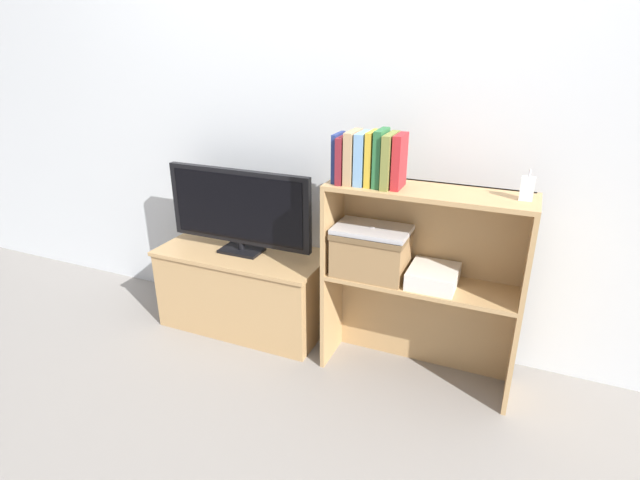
{
  "coord_description": "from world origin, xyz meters",
  "views": [
    {
      "loc": [
        0.85,
        -1.86,
        1.5
      ],
      "look_at": [
        0.0,
        0.13,
        0.61
      ],
      "focal_mm": 28.0,
      "sensor_mm": 36.0,
      "label": 1
    }
  ],
  "objects_px": {
    "tv_stand": "(244,289)",
    "magazine_stack": "(433,276)",
    "book_crimson": "(399,161)",
    "laptop": "(372,229)",
    "tv": "(239,209)",
    "baby_monitor": "(527,189)",
    "storage_basket_left": "(371,251)",
    "book_skyblue": "(363,158)",
    "book_olive": "(390,161)",
    "book_forest": "(381,158)",
    "book_navy": "(338,157)",
    "book_tan": "(353,157)",
    "book_maroon": "(344,159)",
    "book_mustard": "(372,158)"
  },
  "relations": [
    {
      "from": "tv_stand",
      "to": "magazine_stack",
      "type": "distance_m",
      "value": 1.07
    },
    {
      "from": "book_crimson",
      "to": "laptop",
      "type": "height_order",
      "value": "book_crimson"
    },
    {
      "from": "tv",
      "to": "baby_monitor",
      "type": "distance_m",
      "value": 1.37
    },
    {
      "from": "storage_basket_left",
      "to": "tv_stand",
      "type": "bearing_deg",
      "value": 173.79
    },
    {
      "from": "book_skyblue",
      "to": "book_crimson",
      "type": "xyz_separation_m",
      "value": [
        0.16,
        0.0,
        0.0
      ]
    },
    {
      "from": "tv_stand",
      "to": "laptop",
      "type": "xyz_separation_m",
      "value": [
        0.74,
        -0.08,
        0.49
      ]
    },
    {
      "from": "storage_basket_left",
      "to": "book_olive",
      "type": "bearing_deg",
      "value": -10.47
    },
    {
      "from": "tv",
      "to": "book_forest",
      "type": "bearing_deg",
      "value": -6.79
    },
    {
      "from": "book_navy",
      "to": "book_skyblue",
      "type": "distance_m",
      "value": 0.11
    },
    {
      "from": "tv_stand",
      "to": "storage_basket_left",
      "type": "bearing_deg",
      "value": -6.21
    },
    {
      "from": "book_navy",
      "to": "storage_basket_left",
      "type": "relative_size",
      "value": 0.63
    },
    {
      "from": "book_forest",
      "to": "magazine_stack",
      "type": "height_order",
      "value": "book_forest"
    },
    {
      "from": "book_tan",
      "to": "tv_stand",
      "type": "bearing_deg",
      "value": 171.8
    },
    {
      "from": "book_tan",
      "to": "book_olive",
      "type": "distance_m",
      "value": 0.16
    },
    {
      "from": "book_forest",
      "to": "book_crimson",
      "type": "height_order",
      "value": "book_forest"
    },
    {
      "from": "book_maroon",
      "to": "baby_monitor",
      "type": "relative_size",
      "value": 1.64
    },
    {
      "from": "book_crimson",
      "to": "laptop",
      "type": "bearing_deg",
      "value": 173.45
    },
    {
      "from": "book_forest",
      "to": "magazine_stack",
      "type": "xyz_separation_m",
      "value": [
        0.26,
        0.02,
        -0.5
      ]
    },
    {
      "from": "tv",
      "to": "baby_monitor",
      "type": "bearing_deg",
      "value": -2.72
    },
    {
      "from": "book_navy",
      "to": "book_olive",
      "type": "distance_m",
      "value": 0.23
    },
    {
      "from": "book_mustard",
      "to": "baby_monitor",
      "type": "height_order",
      "value": "book_mustard"
    },
    {
      "from": "laptop",
      "to": "book_skyblue",
      "type": "bearing_deg",
      "value": -166.32
    },
    {
      "from": "tv",
      "to": "book_olive",
      "type": "relative_size",
      "value": 3.59
    },
    {
      "from": "magazine_stack",
      "to": "book_forest",
      "type": "bearing_deg",
      "value": -176.13
    },
    {
      "from": "baby_monitor",
      "to": "storage_basket_left",
      "type": "height_order",
      "value": "baby_monitor"
    },
    {
      "from": "book_maroon",
      "to": "magazine_stack",
      "type": "height_order",
      "value": "book_maroon"
    },
    {
      "from": "book_forest",
      "to": "storage_basket_left",
      "type": "xyz_separation_m",
      "value": [
        -0.03,
        0.01,
        -0.43
      ]
    },
    {
      "from": "baby_monitor",
      "to": "book_navy",
      "type": "bearing_deg",
      "value": -177.95
    },
    {
      "from": "book_navy",
      "to": "baby_monitor",
      "type": "xyz_separation_m",
      "value": [
        0.76,
        0.03,
        -0.06
      ]
    },
    {
      "from": "book_forest",
      "to": "book_crimson",
      "type": "bearing_deg",
      "value": 0.0
    },
    {
      "from": "book_skyblue",
      "to": "book_crimson",
      "type": "height_order",
      "value": "book_crimson"
    },
    {
      "from": "tv",
      "to": "storage_basket_left",
      "type": "xyz_separation_m",
      "value": [
        0.74,
        -0.08,
        -0.08
      ]
    },
    {
      "from": "book_navy",
      "to": "magazine_stack",
      "type": "relative_size",
      "value": 0.92
    },
    {
      "from": "book_maroon",
      "to": "magazine_stack",
      "type": "distance_m",
      "value": 0.64
    },
    {
      "from": "book_crimson",
      "to": "baby_monitor",
      "type": "xyz_separation_m",
      "value": [
        0.49,
        0.03,
        -0.06
      ]
    },
    {
      "from": "tv",
      "to": "book_mustard",
      "type": "xyz_separation_m",
      "value": [
        0.73,
        -0.09,
        0.35
      ]
    },
    {
      "from": "book_maroon",
      "to": "book_mustard",
      "type": "relative_size",
      "value": 0.88
    },
    {
      "from": "tv",
      "to": "book_maroon",
      "type": "relative_size",
      "value": 4.01
    },
    {
      "from": "book_skyblue",
      "to": "book_forest",
      "type": "bearing_deg",
      "value": 0.0
    },
    {
      "from": "book_mustard",
      "to": "tv_stand",
      "type": "bearing_deg",
      "value": 172.74
    },
    {
      "from": "book_maroon",
      "to": "laptop",
      "type": "bearing_deg",
      "value": 5.31
    },
    {
      "from": "book_skyblue",
      "to": "book_navy",
      "type": "bearing_deg",
      "value": 180.0
    },
    {
      "from": "storage_basket_left",
      "to": "tv",
      "type": "bearing_deg",
      "value": 173.91
    },
    {
      "from": "book_olive",
      "to": "book_navy",
      "type": "bearing_deg",
      "value": 180.0
    },
    {
      "from": "baby_monitor",
      "to": "storage_basket_left",
      "type": "bearing_deg",
      "value": -178.57
    },
    {
      "from": "tv",
      "to": "book_forest",
      "type": "distance_m",
      "value": 0.84
    },
    {
      "from": "book_skyblue",
      "to": "book_tan",
      "type": "bearing_deg",
      "value": 180.0
    },
    {
      "from": "book_navy",
      "to": "book_maroon",
      "type": "distance_m",
      "value": 0.03
    },
    {
      "from": "baby_monitor",
      "to": "tv_stand",
      "type": "bearing_deg",
      "value": 177.21
    },
    {
      "from": "book_tan",
      "to": "book_mustard",
      "type": "distance_m",
      "value": 0.08
    }
  ]
}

